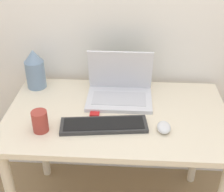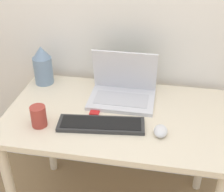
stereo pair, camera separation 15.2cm
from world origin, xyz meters
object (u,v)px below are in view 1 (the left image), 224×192
vase (35,69)px  mug (40,121)px  keyboard (104,125)px  laptop (120,89)px  mp3_player (95,112)px  mouse (164,127)px

vase → mug: bearing=-72.5°
keyboard → mug: bearing=-171.0°
laptop → mug: 0.47m
laptop → keyboard: 0.28m
laptop → keyboard: bearing=-103.4°
vase → mp3_player: vase is taller
laptop → mouse: laptop is taller
mouse → vase: 0.79m
mouse → vase: vase is taller
keyboard → mouse: bearing=-2.8°
keyboard → mouse: 0.28m
keyboard → mouse: (0.28, -0.01, 0.01)m
laptop → mp3_player: 0.20m
mouse → mug: (-0.57, -0.03, 0.03)m
keyboard → mp3_player: (-0.05, 0.11, -0.01)m
laptop → mouse: size_ratio=3.93×
mouse → mug: 0.57m
mug → vase: bearing=107.5°
keyboard → mug: 0.29m
laptop → mug: (-0.35, -0.31, -0.00)m
keyboard → vase: 0.56m
laptop → mp3_player: laptop is taller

